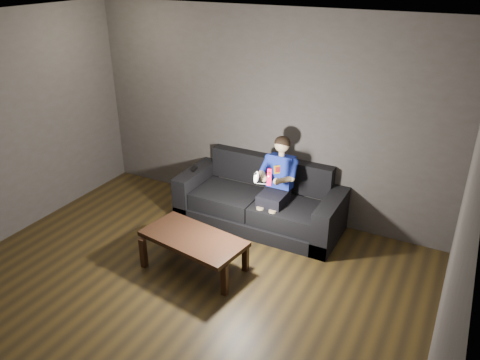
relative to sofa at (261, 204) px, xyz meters
The scene contains 10 objects.
floor 2.14m from the sofa, 94.43° to the right, with size 5.00×5.00×0.00m, color black.
back_wall 1.16m from the sofa, 112.82° to the left, with size 5.00×0.04×2.70m, color #3B3733.
right_wall 3.33m from the sofa, 42.11° to the right, with size 0.04×5.00×2.70m, color #3B3733.
ceiling 3.22m from the sofa, 94.43° to the right, with size 5.00×5.00×0.02m, color silver.
sofa is the anchor object (origin of this frame).
child 0.51m from the sofa, 12.31° to the right, with size 0.47×0.58×1.16m.
wii_remote_red 0.90m from the sofa, 56.37° to the right, with size 0.07×0.09×0.20m.
nunchuk_white 0.82m from the sofa, 71.53° to the right, with size 0.08×0.11×0.16m.
wii_remote_black 1.02m from the sofa, behind, with size 0.07×0.15×0.03m.
coffee_table 1.31m from the sofa, 99.31° to the right, with size 1.24×0.75×0.42m.
Camera 1 is at (2.44, -2.82, 3.21)m, focal length 35.00 mm.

